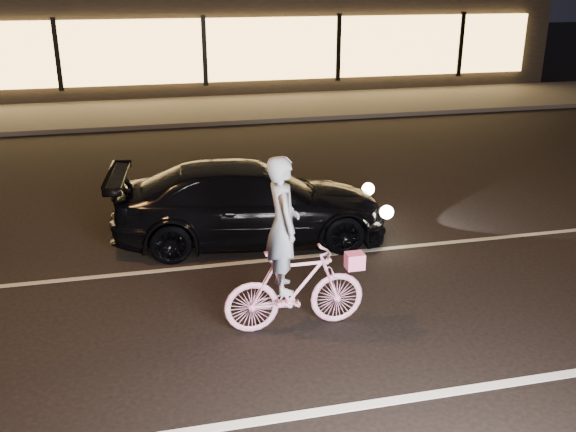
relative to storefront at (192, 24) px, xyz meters
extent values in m
plane|color=black|center=(0.00, -18.97, -2.15)|extent=(90.00, 90.00, 0.00)
cube|color=silver|center=(0.00, -20.47, -2.14)|extent=(60.00, 0.12, 0.01)
cube|color=gray|center=(0.00, -16.97, -2.14)|extent=(60.00, 0.10, 0.01)
cube|color=#383533|center=(0.00, -5.97, -2.09)|extent=(30.00, 4.00, 0.12)
cube|color=black|center=(0.00, 0.03, -0.15)|extent=(25.00, 8.00, 4.00)
cube|color=#FFBA59|center=(0.00, -4.07, -0.55)|extent=(23.00, 0.15, 2.00)
cube|color=black|center=(-4.50, -4.15, -0.55)|extent=(0.15, 0.08, 2.20)
cube|color=black|center=(0.00, -4.15, -0.55)|extent=(0.15, 0.08, 2.20)
cube|color=black|center=(4.50, -4.15, -0.55)|extent=(0.15, 0.08, 2.20)
cube|color=black|center=(9.00, -4.15, -0.55)|extent=(0.15, 0.08, 2.20)
imported|color=#E84490|center=(-0.64, -18.88, -1.65)|extent=(1.66, 0.47, 1.00)
imported|color=silver|center=(-0.78, -18.88, -0.84)|extent=(0.38, 0.57, 1.57)
cube|color=#FF568A|center=(0.08, -18.88, -1.37)|extent=(0.21, 0.17, 0.19)
imported|color=black|center=(-0.66, -16.12, -1.54)|extent=(4.35, 2.11, 1.22)
sphere|color=#FFF2BF|center=(1.39, -15.76, -1.59)|extent=(0.20, 0.20, 0.20)
sphere|color=#FFF2BF|center=(1.28, -16.88, -1.59)|extent=(0.20, 0.20, 0.20)
camera|label=1|loc=(-2.23, -25.30, 1.75)|focal=40.00mm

